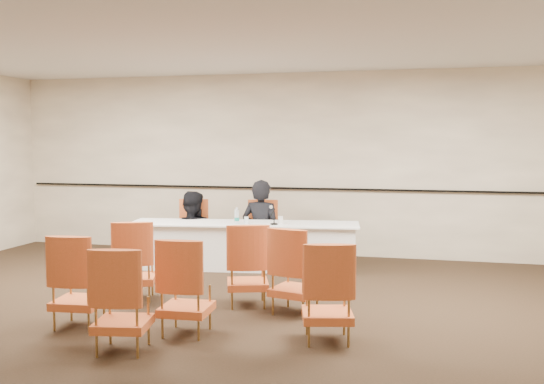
{
  "coord_description": "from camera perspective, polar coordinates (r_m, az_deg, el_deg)",
  "views": [
    {
      "loc": [
        2.03,
        -5.83,
        1.86
      ],
      "look_at": [
        -0.07,
        2.6,
        1.15
      ],
      "focal_mm": 40.0,
      "sensor_mm": 36.0,
      "label": 1
    }
  ],
  "objects": [
    {
      "name": "ceiling",
      "position": [
        6.28,
        -5.31,
        15.13
      ],
      "size": [
        10.0,
        10.0,
        0.0
      ],
      "primitive_type": "plane",
      "rotation": [
        3.14,
        0.0,
        0.0
      ],
      "color": "silver",
      "rests_on": "ground"
    },
    {
      "name": "coffee_cup",
      "position": [
        8.78,
        0.81,
        -2.68
      ],
      "size": [
        0.09,
        0.09,
        0.12
      ],
      "primitive_type": "cylinder",
      "rotation": [
        0.0,
        0.0,
        0.28
      ],
      "color": "white",
      "rests_on": "panel_table"
    },
    {
      "name": "panelist_main",
      "position": [
        9.47,
        -1.01,
        -4.13
      ],
      "size": [
        0.68,
        0.48,
        1.75
      ],
      "primitive_type": "imported",
      "rotation": [
        0.0,
        0.0,
        3.04
      ],
      "color": "black",
      "rests_on": "ground"
    },
    {
      "name": "wall_rail",
      "position": [
        10.03,
        2.27,
        0.35
      ],
      "size": [
        9.8,
        0.04,
        0.03
      ],
      "primitive_type": "cube",
      "color": "black",
      "rests_on": "wall_back"
    },
    {
      "name": "aud_chair_front_right",
      "position": [
        6.63,
        2.21,
        -7.37
      ],
      "size": [
        0.61,
        0.61,
        0.95
      ],
      "primitive_type": null,
      "rotation": [
        0.0,
        0.0,
        -0.26
      ],
      "color": "#A84E1E",
      "rests_on": "ground"
    },
    {
      "name": "aud_chair_extra",
      "position": [
        5.62,
        -13.88,
        -9.72
      ],
      "size": [
        0.58,
        0.58,
        0.95
      ],
      "primitive_type": null,
      "rotation": [
        0.0,
        0.0,
        0.18
      ],
      "color": "#A84E1E",
      "rests_on": "ground"
    },
    {
      "name": "microphone",
      "position": [
        8.72,
        0.19,
        -2.21
      ],
      "size": [
        0.18,
        0.22,
        0.27
      ],
      "primitive_type": null,
      "rotation": [
        0.0,
        0.0,
        0.55
      ],
      "color": "black",
      "rests_on": "panel_table"
    },
    {
      "name": "papers",
      "position": [
        8.84,
        0.46,
        -2.98
      ],
      "size": [
        0.32,
        0.25,
        0.0
      ],
      "primitive_type": "cube",
      "rotation": [
        0.0,
        0.0,
        -0.1
      ],
      "color": "white",
      "rests_on": "panel_table"
    },
    {
      "name": "wall_back",
      "position": [
        10.05,
        2.32,
        2.64
      ],
      "size": [
        10.0,
        0.04,
        3.0
      ],
      "primitive_type": "cube",
      "color": "tan",
      "rests_on": "ground"
    },
    {
      "name": "panelist_second",
      "position": [
        9.69,
        -7.63,
        -4.64
      ],
      "size": [
        0.87,
        0.73,
        1.6
      ],
      "primitive_type": "imported",
      "rotation": [
        0.0,
        0.0,
        3.32
      ],
      "color": "black",
      "rests_on": "ground"
    },
    {
      "name": "aud_chair_back_left",
      "position": [
        6.46,
        -17.72,
        -7.91
      ],
      "size": [
        0.55,
        0.55,
        0.95
      ],
      "primitive_type": null,
      "rotation": [
        0.0,
        0.0,
        0.1
      ],
      "color": "#A84E1E",
      "rests_on": "ground"
    },
    {
      "name": "floor",
      "position": [
        6.45,
        -5.1,
        -12.08
      ],
      "size": [
        10.0,
        10.0,
        0.0
      ],
      "primitive_type": "plane",
      "color": "black",
      "rests_on": "ground"
    },
    {
      "name": "aud_chair_front_left",
      "position": [
        7.36,
        -12.78,
        -6.26
      ],
      "size": [
        0.64,
        0.64,
        0.95
      ],
      "primitive_type": null,
      "rotation": [
        0.0,
        0.0,
        0.34
      ],
      "color": "#A84E1E",
      "rests_on": "ground"
    },
    {
      "name": "aud_chair_back_mid",
      "position": [
        5.98,
        -8.07,
        -8.73
      ],
      "size": [
        0.52,
        0.52,
        0.95
      ],
      "primitive_type": null,
      "rotation": [
        0.0,
        0.0,
        0.05
      ],
      "color": "#A84E1E",
      "rests_on": "ground"
    },
    {
      "name": "drinking_glass",
      "position": [
        8.86,
        -2.43,
        -2.66
      ],
      "size": [
        0.07,
        0.07,
        0.1
      ],
      "primitive_type": "cylinder",
      "rotation": [
        0.0,
        0.0,
        -0.17
      ],
      "color": "white",
      "rests_on": "panel_table"
    },
    {
      "name": "aud_chair_front_mid",
      "position": [
        6.94,
        -2.32,
        -6.81
      ],
      "size": [
        0.63,
        0.63,
        0.95
      ],
      "primitive_type": null,
      "rotation": [
        0.0,
        0.0,
        0.32
      ],
      "color": "#A84E1E",
      "rests_on": "ground"
    },
    {
      "name": "panelist_second_chair",
      "position": [
        9.66,
        -7.64,
        -3.59
      ],
      "size": [
        0.56,
        0.56,
        0.95
      ],
      "primitive_type": null,
      "rotation": [
        0.0,
        0.0,
        0.14
      ],
      "color": "#A84E1E",
      "rests_on": "ground"
    },
    {
      "name": "panelist_main_chair",
      "position": [
        9.46,
        -1.02,
        -3.72
      ],
      "size": [
        0.56,
        0.56,
        0.95
      ],
      "primitive_type": null,
      "rotation": [
        0.0,
        0.0,
        0.14
      ],
      "color": "#A84E1E",
      "rests_on": "ground"
    },
    {
      "name": "panel_table",
      "position": [
        9.0,
        -2.67,
        -5.05
      ],
      "size": [
        3.45,
        1.24,
        0.68
      ],
      "primitive_type": null,
      "rotation": [
        0.0,
        0.0,
        0.14
      ],
      "color": "white",
      "rests_on": "ground"
    },
    {
      "name": "aud_chair_back_right",
      "position": [
        5.74,
        5.23,
        -9.28
      ],
      "size": [
        0.6,
        0.6,
        0.95
      ],
      "primitive_type": null,
      "rotation": [
        0.0,
        0.0,
        0.23
      ],
      "color": "#A84E1E",
      "rests_on": "ground"
    },
    {
      "name": "water_bottle",
      "position": [
        8.84,
        -3.33,
        -2.23
      ],
      "size": [
        0.09,
        0.09,
        0.24
      ],
      "primitive_type": null,
      "rotation": [
        0.0,
        0.0,
        0.22
      ],
      "color": "#18877A",
      "rests_on": "panel_table"
    }
  ]
}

